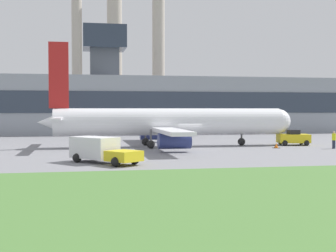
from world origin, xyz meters
name	(u,v)px	position (x,y,z in m)	size (l,w,h in m)	color
ground_plane	(190,147)	(0.00, 0.00, 0.00)	(400.00, 400.00, 0.00)	gray
terminal_building	(145,104)	(-0.35, 32.80, 4.98)	(72.54, 15.26, 18.09)	#8C939E
smokestack_left	(77,45)	(-12.18, 59.69, 18.48)	(2.64, 2.64, 36.74)	#B2A899
smokestack_right	(115,55)	(-3.62, 60.92, 16.63)	(3.96, 3.96, 32.95)	#B2A899
smokestack_far	(158,53)	(6.07, 57.22, 16.87)	(3.24, 3.24, 33.48)	#B2A899
airplane	(166,122)	(-2.34, 1.43, 2.61)	(27.70, 24.65, 10.96)	white
pushback_tug	(293,138)	(12.11, 0.86, 0.78)	(3.75, 3.02, 1.73)	yellow
baggage_truck	(101,150)	(-9.92, -12.95, 0.97)	(5.35, 5.92, 1.93)	yellow
ground_crew_person	(334,140)	(14.06, -4.35, 0.91)	(0.55, 0.55, 1.78)	#23283D
traffic_cone_near_nose	(276,146)	(8.57, -2.56, 0.23)	(0.65, 0.65, 0.51)	black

